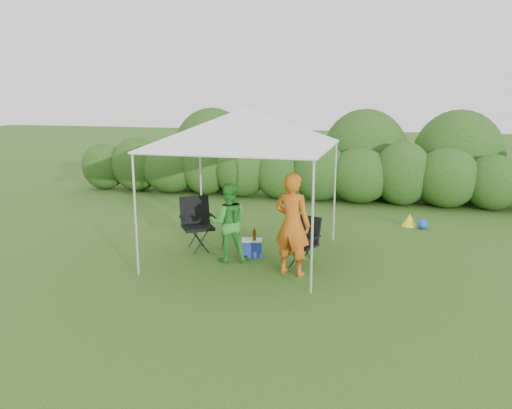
% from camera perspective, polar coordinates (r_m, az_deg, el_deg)
% --- Properties ---
extents(ground, '(70.00, 70.00, 0.00)m').
position_cam_1_polar(ground, '(9.25, -2.01, -6.80)').
color(ground, '#3A601E').
extents(hedge, '(14.48, 1.53, 1.80)m').
position_cam_1_polar(hedge, '(14.73, 5.04, 3.74)').
color(hedge, '#2B531A').
rests_on(hedge, ground).
extents(canopy, '(3.10, 3.10, 2.83)m').
position_cam_1_polar(canopy, '(9.23, -1.19, 8.80)').
color(canopy, silver).
rests_on(canopy, ground).
extents(chair_right, '(0.67, 0.64, 0.89)m').
position_cam_1_polar(chair_right, '(9.10, 5.53, -3.84)').
color(chair_right, black).
rests_on(chair_right, ground).
extents(chair_left, '(0.83, 0.82, 1.06)m').
position_cam_1_polar(chair_left, '(10.05, -6.80, -1.75)').
color(chair_left, black).
rests_on(chair_left, ground).
extents(man, '(0.74, 0.58, 1.78)m').
position_cam_1_polar(man, '(8.51, 4.16, -2.26)').
color(man, '#C45A16').
rests_on(man, ground).
extents(woman, '(0.86, 0.76, 1.48)m').
position_cam_1_polar(woman, '(9.23, -3.16, -2.07)').
color(woman, '#318F2E').
rests_on(woman, ground).
extents(cooler, '(0.45, 0.37, 0.33)m').
position_cam_1_polar(cooler, '(9.65, -0.46, -4.93)').
color(cooler, '#2333A1').
rests_on(cooler, ground).
extents(bottle, '(0.07, 0.07, 0.25)m').
position_cam_1_polar(bottle, '(9.51, -0.18, -3.37)').
color(bottle, '#592D0C').
rests_on(bottle, cooler).
extents(lawn_toy, '(0.58, 0.48, 0.29)m').
position_cam_1_polar(lawn_toy, '(12.30, 17.48, -1.82)').
color(lawn_toy, yellow).
rests_on(lawn_toy, ground).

